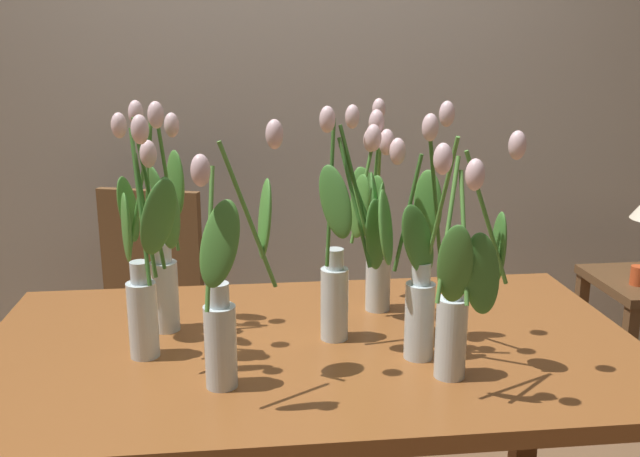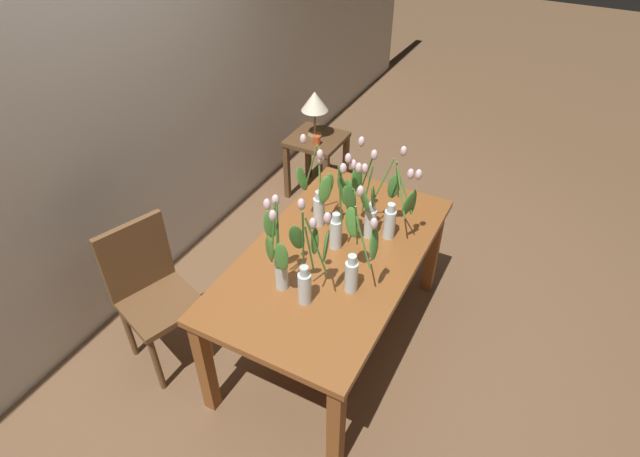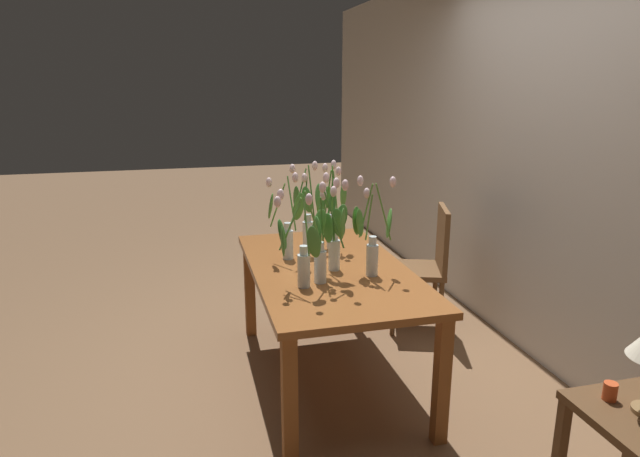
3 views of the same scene
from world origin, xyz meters
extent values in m
plane|color=brown|center=(0.00, 0.00, 0.00)|extent=(18.00, 18.00, 0.00)
cube|color=beige|center=(0.00, 1.46, 1.35)|extent=(9.00, 0.10, 2.70)
cube|color=brown|center=(0.00, 0.00, 0.72)|extent=(1.60, 0.90, 0.04)
cube|color=brown|center=(-0.74, -0.39, 0.35)|extent=(0.07, 0.07, 0.70)
cube|color=brown|center=(0.74, -0.39, 0.35)|extent=(0.07, 0.07, 0.70)
cube|color=brown|center=(-0.74, 0.39, 0.35)|extent=(0.07, 0.07, 0.70)
cube|color=brown|center=(0.74, 0.39, 0.35)|extent=(0.07, 0.07, 0.70)
cylinder|color=silver|center=(-0.21, -0.20, 0.83)|extent=(0.07, 0.07, 0.18)
cylinder|color=silver|center=(-0.21, -0.20, 0.94)|extent=(0.04, 0.04, 0.05)
cylinder|color=silver|center=(-0.21, -0.20, 0.80)|extent=(0.06, 0.06, 0.11)
cylinder|color=#56933D|center=(-0.15, -0.19, 1.10)|extent=(0.12, 0.03, 0.31)
ellipsoid|color=silver|center=(-0.09, -0.18, 1.27)|extent=(0.04, 0.04, 0.06)
ellipsoid|color=#4C8E38|center=(-0.11, -0.15, 1.09)|extent=(0.05, 0.10, 0.18)
cylinder|color=#56933D|center=(-0.22, -0.26, 1.08)|extent=(0.03, 0.10, 0.27)
ellipsoid|color=silver|center=(-0.23, -0.31, 1.22)|extent=(0.04, 0.04, 0.06)
ellipsoid|color=#4C8E38|center=(-0.20, -0.31, 1.08)|extent=(0.11, 0.06, 0.18)
cylinder|color=silver|center=(0.20, 0.20, 0.83)|extent=(0.07, 0.07, 0.18)
cylinder|color=silver|center=(0.20, 0.20, 0.94)|extent=(0.04, 0.04, 0.05)
cylinder|color=silver|center=(0.20, 0.20, 0.80)|extent=(0.06, 0.06, 0.11)
cylinder|color=#56933D|center=(0.15, 0.17, 1.11)|extent=(0.08, 0.06, 0.32)
ellipsoid|color=silver|center=(0.12, 0.15, 1.27)|extent=(0.04, 0.04, 0.06)
ellipsoid|color=#4C8E38|center=(0.13, 0.13, 1.05)|extent=(0.07, 0.09, 0.18)
cylinder|color=#56933D|center=(0.21, 0.25, 1.11)|extent=(0.02, 0.10, 0.33)
ellipsoid|color=silver|center=(0.21, 0.30, 1.28)|extent=(0.04, 0.04, 0.06)
ellipsoid|color=#4C8E38|center=(0.18, 0.30, 1.04)|extent=(0.11, 0.06, 0.18)
cylinder|color=#56933D|center=(0.18, 0.18, 1.07)|extent=(0.04, 0.03, 0.27)
ellipsoid|color=silver|center=(0.17, 0.17, 1.21)|extent=(0.04, 0.04, 0.06)
ellipsoid|color=#4C8E38|center=(0.17, 0.13, 1.04)|extent=(0.09, 0.09, 0.18)
cylinder|color=silver|center=(-0.36, 0.12, 0.83)|extent=(0.07, 0.07, 0.18)
cylinder|color=silver|center=(-0.36, 0.12, 0.94)|extent=(0.04, 0.04, 0.05)
cylinder|color=silver|center=(-0.36, 0.12, 0.80)|extent=(0.06, 0.06, 0.11)
cylinder|color=#478433|center=(-0.40, 0.10, 1.10)|extent=(0.08, 0.03, 0.32)
ellipsoid|color=silver|center=(-0.44, 0.09, 1.26)|extent=(0.04, 0.04, 0.06)
ellipsoid|color=#4C8E38|center=(-0.43, 0.06, 1.02)|extent=(0.04, 0.08, 0.17)
cylinder|color=#478433|center=(-0.34, 0.14, 1.10)|extent=(0.04, 0.03, 0.32)
ellipsoid|color=silver|center=(-0.32, 0.15, 1.26)|extent=(0.04, 0.04, 0.06)
ellipsoid|color=#4C8E38|center=(-0.33, 0.18, 1.11)|extent=(0.06, 0.07, 0.17)
cylinder|color=#478433|center=(-0.39, 0.13, 1.11)|extent=(0.05, 0.03, 0.35)
ellipsoid|color=silver|center=(-0.41, 0.14, 1.29)|extent=(0.04, 0.04, 0.06)
ellipsoid|color=#4C8E38|center=(-0.44, 0.12, 1.05)|extent=(0.07, 0.09, 0.18)
cylinder|color=silver|center=(0.24, -0.11, 0.83)|extent=(0.07, 0.07, 0.18)
cylinder|color=silver|center=(0.24, -0.11, 0.94)|extent=(0.04, 0.04, 0.05)
cylinder|color=silver|center=(0.24, -0.11, 0.80)|extent=(0.06, 0.06, 0.11)
cylinder|color=#3D752D|center=(0.20, -0.10, 1.08)|extent=(0.06, 0.04, 0.27)
ellipsoid|color=silver|center=(0.18, -0.08, 1.22)|extent=(0.04, 0.04, 0.06)
ellipsoid|color=#4C8E38|center=(0.16, -0.10, 1.05)|extent=(0.06, 0.11, 0.18)
cylinder|color=#3D752D|center=(0.28, -0.05, 1.11)|extent=(0.08, 0.11, 0.33)
ellipsoid|color=silver|center=(0.31, 0.00, 1.29)|extent=(0.04, 0.04, 0.06)
ellipsoid|color=#4C8E38|center=(0.28, 0.00, 1.08)|extent=(0.07, 0.06, 0.17)
cylinder|color=silver|center=(-0.39, -0.04, 0.83)|extent=(0.07, 0.07, 0.18)
cylinder|color=silver|center=(-0.39, -0.04, 0.94)|extent=(0.04, 0.04, 0.05)
cylinder|color=silver|center=(-0.39, -0.04, 0.80)|extent=(0.06, 0.06, 0.11)
cylinder|color=#3D752D|center=(-0.37, -0.02, 1.12)|extent=(0.05, 0.04, 0.35)
ellipsoid|color=silver|center=(-0.34, 0.00, 1.29)|extent=(0.04, 0.04, 0.06)
ellipsoid|color=#427F33|center=(-0.35, 0.03, 1.09)|extent=(0.09, 0.08, 0.18)
cylinder|color=#3D752D|center=(-0.38, -0.09, 1.11)|extent=(0.04, 0.10, 0.33)
ellipsoid|color=silver|center=(-0.36, -0.14, 1.28)|extent=(0.04, 0.04, 0.06)
ellipsoid|color=#427F33|center=(-0.34, -0.12, 1.09)|extent=(0.11, 0.05, 0.18)
cylinder|color=#3D752D|center=(-0.37, -0.05, 1.08)|extent=(0.04, 0.03, 0.28)
ellipsoid|color=silver|center=(-0.36, -0.06, 1.22)|extent=(0.04, 0.04, 0.06)
ellipsoid|color=#427F33|center=(-0.32, -0.06, 1.08)|extent=(0.07, 0.09, 0.18)
cylinder|color=silver|center=(0.28, -0.21, 0.83)|extent=(0.07, 0.07, 0.18)
cylinder|color=silver|center=(0.28, -0.21, 0.94)|extent=(0.04, 0.04, 0.05)
cylinder|color=silver|center=(0.28, -0.21, 0.80)|extent=(0.06, 0.06, 0.11)
cylinder|color=#56933D|center=(0.26, -0.15, 1.11)|extent=(0.04, 0.11, 0.32)
ellipsoid|color=silver|center=(0.25, -0.10, 1.27)|extent=(0.04, 0.04, 0.06)
ellipsoid|color=#427F33|center=(0.22, -0.12, 1.02)|extent=(0.12, 0.05, 0.18)
cylinder|color=#56933D|center=(0.34, -0.21, 1.09)|extent=(0.11, 0.01, 0.29)
ellipsoid|color=silver|center=(0.40, -0.21, 1.24)|extent=(0.04, 0.04, 0.06)
ellipsoid|color=#427F33|center=(0.38, -0.18, 1.02)|extent=(0.02, 0.10, 0.18)
cylinder|color=#56933D|center=(0.27, -0.28, 1.08)|extent=(0.02, 0.12, 0.25)
ellipsoid|color=silver|center=(0.27, -0.35, 1.21)|extent=(0.04, 0.04, 0.06)
ellipsoid|color=#427F33|center=(0.30, -0.33, 1.01)|extent=(0.09, 0.03, 0.18)
cylinder|color=#56933D|center=(0.24, -0.27, 1.09)|extent=(0.07, 0.10, 0.28)
ellipsoid|color=silver|center=(0.21, -0.32, 1.24)|extent=(0.04, 0.04, 0.06)
ellipsoid|color=#427F33|center=(0.25, -0.32, 1.03)|extent=(0.07, 0.09, 0.18)
cylinder|color=silver|center=(0.06, 0.02, 0.83)|extent=(0.07, 0.07, 0.18)
cylinder|color=silver|center=(0.06, 0.02, 0.94)|extent=(0.04, 0.04, 0.05)
cylinder|color=silver|center=(0.06, 0.02, 0.80)|extent=(0.06, 0.06, 0.11)
cylinder|color=#3D752D|center=(0.04, -0.01, 1.11)|extent=(0.03, 0.04, 0.34)
ellipsoid|color=silver|center=(0.03, -0.03, 1.28)|extent=(0.04, 0.04, 0.06)
ellipsoid|color=#427F33|center=(0.05, -0.06, 1.10)|extent=(0.10, 0.08, 0.18)
cylinder|color=#3D752D|center=(0.11, 0.00, 1.11)|extent=(0.09, 0.03, 0.32)
ellipsoid|color=silver|center=(0.15, 0.00, 1.27)|extent=(0.04, 0.04, 0.06)
ellipsoid|color=#427F33|center=(0.15, 0.02, 1.07)|extent=(0.05, 0.12, 0.18)
cylinder|color=#3D752D|center=(0.12, 0.00, 1.08)|extent=(0.11, 0.04, 0.27)
ellipsoid|color=silver|center=(0.17, -0.02, 1.23)|extent=(0.04, 0.04, 0.06)
ellipsoid|color=#427F33|center=(0.17, 0.01, 1.05)|extent=(0.04, 0.10, 0.18)
cylinder|color=#3D752D|center=(0.10, -0.03, 1.09)|extent=(0.07, 0.09, 0.29)
ellipsoid|color=silver|center=(0.13, -0.07, 1.25)|extent=(0.04, 0.04, 0.06)
ellipsoid|color=#427F33|center=(0.14, -0.04, 1.02)|extent=(0.08, 0.06, 0.17)
cube|color=brown|center=(-0.57, 0.83, 0.45)|extent=(0.51, 0.51, 0.04)
cylinder|color=brown|center=(-0.46, 0.61, 0.21)|extent=(0.04, 0.04, 0.43)
cylinder|color=brown|center=(-0.78, 0.72, 0.21)|extent=(0.04, 0.04, 0.43)
cylinder|color=brown|center=(-0.35, 0.93, 0.21)|extent=(0.04, 0.04, 0.43)
cylinder|color=brown|center=(-0.67, 1.04, 0.21)|extent=(0.04, 0.04, 0.43)
cube|color=brown|center=(-0.51, 1.00, 0.70)|extent=(0.39, 0.16, 0.46)
cube|color=brown|center=(1.45, 0.88, 0.53)|extent=(0.44, 0.44, 0.04)
cube|color=brown|center=(1.26, 0.69, 0.26)|extent=(0.04, 0.04, 0.51)
cube|color=brown|center=(1.64, 0.69, 0.26)|extent=(0.04, 0.04, 0.51)
cube|color=brown|center=(1.26, 1.07, 0.26)|extent=(0.04, 0.04, 0.51)
cube|color=brown|center=(1.64, 1.07, 0.26)|extent=(0.04, 0.04, 0.51)
cylinder|color=olive|center=(1.46, 0.90, 0.56)|extent=(0.12, 0.12, 0.02)
cylinder|color=olive|center=(1.46, 0.90, 0.68)|extent=(0.02, 0.02, 0.22)
cone|color=#F2E5C6|center=(1.46, 0.90, 0.87)|extent=(0.22, 0.22, 0.16)
cylinder|color=#CC4C23|center=(1.34, 0.82, 0.59)|extent=(0.06, 0.06, 0.07)
camera|label=1|loc=(-0.16, -1.56, 1.43)|focal=38.88mm
camera|label=2|loc=(-1.96, -0.95, 2.64)|focal=29.00mm
camera|label=3|loc=(2.96, -0.81, 1.81)|focal=30.61mm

